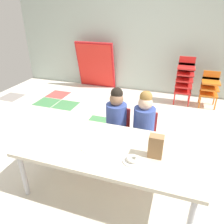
% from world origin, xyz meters
% --- Properties ---
extents(ground_plane, '(6.26, 4.56, 0.02)m').
position_xyz_m(ground_plane, '(-0.01, 0.00, -0.01)').
color(ground_plane, silver).
extents(back_wall, '(6.26, 0.10, 2.58)m').
position_xyz_m(back_wall, '(0.00, 2.28, 1.29)').
color(back_wall, '#B2C1B7').
rests_on(back_wall, ground_plane).
extents(craft_table, '(1.77, 0.84, 0.55)m').
position_xyz_m(craft_table, '(0.19, -0.87, 0.51)').
color(craft_table, beige).
rests_on(craft_table, ground_plane).
extents(seated_child_near_camera, '(0.32, 0.31, 0.92)m').
position_xyz_m(seated_child_near_camera, '(0.06, -0.22, 0.55)').
color(seated_child_near_camera, red).
rests_on(seated_child_near_camera, ground_plane).
extents(seated_child_middle_seat, '(0.34, 0.34, 0.92)m').
position_xyz_m(seated_child_middle_seat, '(0.42, -0.22, 0.55)').
color(seated_child_middle_seat, red).
rests_on(seated_child_middle_seat, ground_plane).
extents(kid_chair_red_stack, '(0.32, 0.30, 0.92)m').
position_xyz_m(kid_chair_red_stack, '(0.84, 1.78, 0.52)').
color(kid_chair_red_stack, red).
rests_on(kid_chair_red_stack, ground_plane).
extents(kid_chair_orange_stack, '(0.32, 0.30, 0.68)m').
position_xyz_m(kid_chair_orange_stack, '(1.33, 1.78, 0.40)').
color(kid_chair_orange_stack, orange).
rests_on(kid_chair_orange_stack, ground_plane).
extents(folded_activity_table, '(0.90, 0.29, 1.09)m').
position_xyz_m(folded_activity_table, '(-1.17, 2.08, 0.54)').
color(folded_activity_table, red).
rests_on(folded_activity_table, ground_plane).
extents(paper_bag_brown, '(0.13, 0.09, 0.22)m').
position_xyz_m(paper_bag_brown, '(0.64, -0.88, 0.66)').
color(paper_bag_brown, '#9E754C').
rests_on(paper_bag_brown, craft_table).
extents(paper_plate_near_edge, '(0.18, 0.18, 0.01)m').
position_xyz_m(paper_plate_near_edge, '(0.46, -1.01, 0.56)').
color(paper_plate_near_edge, white).
rests_on(paper_plate_near_edge, craft_table).
extents(paper_plate_center_table, '(0.18, 0.18, 0.01)m').
position_xyz_m(paper_plate_center_table, '(0.03, -0.96, 0.56)').
color(paper_plate_center_table, white).
rests_on(paper_plate_center_table, craft_table).
extents(donut_powdered_on_plate, '(0.12, 0.12, 0.03)m').
position_xyz_m(donut_powdered_on_plate, '(0.46, -1.01, 0.58)').
color(donut_powdered_on_plate, white).
rests_on(donut_powdered_on_plate, craft_table).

